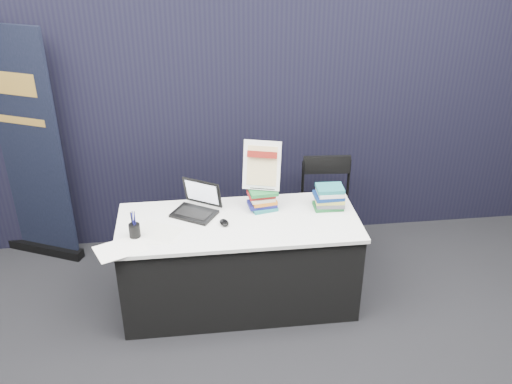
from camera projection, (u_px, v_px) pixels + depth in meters
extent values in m
plane|color=black|center=(247.00, 349.00, 4.11)|extent=(8.00, 8.00, 0.00)
cube|color=#A3A09A|center=(210.00, 0.00, 6.78)|extent=(8.00, 0.02, 3.50)
cube|color=black|center=(226.00, 114.00, 4.94)|extent=(6.00, 0.08, 2.40)
cube|color=black|center=(239.00, 264.00, 4.42)|extent=(1.76, 0.71, 0.72)
cube|color=silver|center=(239.00, 223.00, 4.24)|extent=(1.80, 0.75, 0.03)
cube|color=black|center=(194.00, 214.00, 4.31)|extent=(0.38, 0.35, 0.02)
cube|color=black|center=(193.00, 193.00, 4.35)|extent=(0.30, 0.21, 0.22)
cube|color=white|center=(193.00, 193.00, 4.34)|extent=(0.25, 0.17, 0.17)
ellipsoid|color=black|center=(224.00, 223.00, 4.18)|extent=(0.09, 0.11, 0.03)
cube|color=white|center=(120.00, 249.00, 3.91)|extent=(0.40, 0.35, 0.00)
cube|color=silver|center=(158.00, 232.00, 4.10)|extent=(0.38, 0.34, 0.00)
cube|color=white|center=(157.00, 236.00, 4.05)|extent=(0.31, 0.24, 0.00)
cylinder|color=black|center=(135.00, 231.00, 4.02)|extent=(0.10, 0.10, 0.10)
cube|color=#1D6C6E|center=(262.00, 207.00, 4.40)|extent=(0.22, 0.18, 0.03)
cube|color=navy|center=(262.00, 204.00, 4.38)|extent=(0.22, 0.18, 0.03)
cube|color=#C76B1C|center=(262.00, 200.00, 4.37)|extent=(0.22, 0.18, 0.03)
cube|color=beige|center=(262.00, 197.00, 4.36)|extent=(0.22, 0.18, 0.03)
cube|color=maroon|center=(262.00, 194.00, 4.35)|extent=(0.22, 0.18, 0.03)
cube|color=#1A632E|center=(262.00, 191.00, 4.33)|extent=(0.22, 0.18, 0.03)
cube|color=#1A632E|center=(329.00, 206.00, 4.40)|extent=(0.22, 0.17, 0.03)
cube|color=#4F5055|center=(329.00, 202.00, 4.39)|extent=(0.22, 0.17, 0.03)
cube|color=#CFC852|center=(329.00, 199.00, 4.38)|extent=(0.22, 0.17, 0.03)
cube|color=navy|center=(329.00, 196.00, 4.36)|extent=(0.22, 0.17, 0.03)
cube|color=silver|center=(330.00, 192.00, 4.35)|extent=(0.22, 0.17, 0.03)
cube|color=#1D6C6E|center=(330.00, 189.00, 4.33)|extent=(0.22, 0.17, 0.03)
cube|color=black|center=(263.00, 189.00, 4.31)|extent=(0.18, 0.07, 0.01)
cylinder|color=black|center=(251.00, 172.00, 4.32)|extent=(0.04, 0.10, 0.27)
cylinder|color=black|center=(271.00, 171.00, 4.34)|extent=(0.04, 0.10, 0.27)
cube|color=white|center=(262.00, 165.00, 4.27)|extent=(0.30, 0.18, 0.37)
cube|color=beige|center=(262.00, 166.00, 4.26)|extent=(0.24, 0.14, 0.29)
cube|color=maroon|center=(262.00, 155.00, 4.21)|extent=(0.22, 0.08, 0.05)
cube|color=black|center=(40.00, 247.00, 5.20)|extent=(0.83, 0.45, 0.08)
cube|color=black|center=(19.00, 148.00, 4.75)|extent=(0.75, 0.37, 2.04)
cube|color=gold|center=(5.00, 83.00, 4.47)|extent=(0.51, 0.24, 0.18)
cube|color=gold|center=(13.00, 120.00, 4.62)|extent=(0.56, 0.26, 0.06)
cylinder|color=black|center=(310.00, 255.00, 4.76)|extent=(0.02, 0.02, 0.45)
cylinder|color=black|center=(357.00, 251.00, 4.81)|extent=(0.02, 0.02, 0.45)
cylinder|color=black|center=(301.00, 229.00, 5.12)|extent=(0.02, 0.02, 0.45)
cylinder|color=black|center=(344.00, 226.00, 5.16)|extent=(0.02, 0.02, 0.45)
cube|color=black|center=(330.00, 216.00, 4.85)|extent=(0.45, 0.45, 0.04)
cube|color=black|center=(327.00, 165.00, 4.84)|extent=(0.40, 0.06, 0.16)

